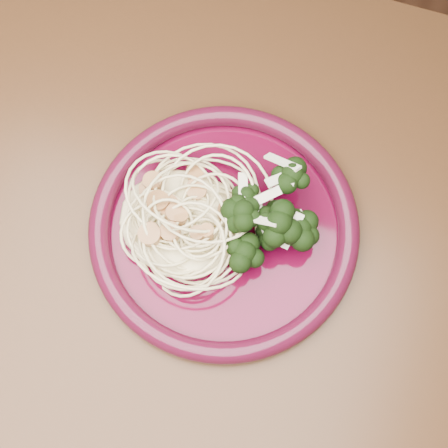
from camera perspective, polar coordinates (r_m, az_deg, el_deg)
dining_table at (r=0.73m, az=-2.99°, el=-7.02°), size 1.20×0.80×0.75m
dinner_plate at (r=0.64m, az=0.00°, el=-0.29°), size 0.33×0.33×0.02m
spaghetti_pile at (r=0.63m, az=-3.83°, el=0.46°), size 0.15×0.14×0.03m
scallop_cluster at (r=0.60m, az=-4.03°, el=1.54°), size 0.13×0.13×0.04m
broccoli_pile at (r=0.62m, az=4.76°, el=-0.26°), size 0.11×0.15×0.05m
onion_garnish at (r=0.59m, az=4.99°, el=0.68°), size 0.07×0.10×0.05m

